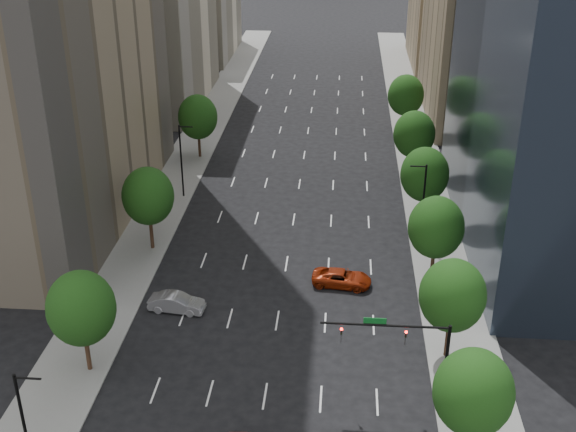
# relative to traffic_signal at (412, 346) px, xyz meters

# --- Properties ---
(sidewalk_left) EXTENTS (6.00, 200.00, 0.15)m
(sidewalk_left) POSITION_rel_traffic_signal_xyz_m (-26.03, 30.00, -5.10)
(sidewalk_left) COLOR slate
(sidewalk_left) RESTS_ON ground
(sidewalk_right) EXTENTS (6.00, 200.00, 0.15)m
(sidewalk_right) POSITION_rel_traffic_signal_xyz_m (4.97, 30.00, -5.10)
(sidewalk_right) COLOR slate
(sidewalk_right) RESTS_ON ground
(filler_left) EXTENTS (14.00, 26.00, 18.00)m
(filler_left) POSITION_rel_traffic_signal_xyz_m (-35.53, 106.00, 3.83)
(filler_left) COLOR beige
(filler_left) RESTS_ON ground
(parking_tan_right) EXTENTS (14.00, 30.00, 30.00)m
(parking_tan_right) POSITION_rel_traffic_signal_xyz_m (14.47, 70.00, 9.83)
(parking_tan_right) COLOR #8C7759
(parking_tan_right) RESTS_ON ground
(filler_right) EXTENTS (14.00, 26.00, 16.00)m
(filler_right) POSITION_rel_traffic_signal_xyz_m (14.47, 103.00, 2.83)
(filler_right) COLOR #8C7759
(filler_right) RESTS_ON ground
(tree_right_0) EXTENTS (5.20, 5.20, 8.39)m
(tree_right_0) POSITION_rel_traffic_signal_xyz_m (3.47, -5.00, 0.22)
(tree_right_0) COLOR #382316
(tree_right_0) RESTS_ON ground
(tree_right_1) EXTENTS (5.20, 5.20, 8.75)m
(tree_right_1) POSITION_rel_traffic_signal_xyz_m (3.47, 6.00, 0.58)
(tree_right_1) COLOR #382316
(tree_right_1) RESTS_ON ground
(tree_right_2) EXTENTS (5.20, 5.20, 8.61)m
(tree_right_2) POSITION_rel_traffic_signal_xyz_m (3.47, 18.00, 0.43)
(tree_right_2) COLOR #382316
(tree_right_2) RESTS_ON ground
(tree_right_3) EXTENTS (5.20, 5.20, 8.89)m
(tree_right_3) POSITION_rel_traffic_signal_xyz_m (3.47, 30.00, 0.72)
(tree_right_3) COLOR #382316
(tree_right_3) RESTS_ON ground
(tree_right_4) EXTENTS (5.20, 5.20, 8.46)m
(tree_right_4) POSITION_rel_traffic_signal_xyz_m (3.47, 44.00, 0.29)
(tree_right_4) COLOR #382316
(tree_right_4) RESTS_ON ground
(tree_right_5) EXTENTS (5.20, 5.20, 8.75)m
(tree_right_5) POSITION_rel_traffic_signal_xyz_m (3.47, 60.00, 0.58)
(tree_right_5) COLOR #382316
(tree_right_5) RESTS_ON ground
(tree_left_0) EXTENTS (5.20, 5.20, 8.75)m
(tree_left_0) POSITION_rel_traffic_signal_xyz_m (-24.53, 2.00, 0.58)
(tree_left_0) COLOR #382316
(tree_left_0) RESTS_ON ground
(tree_left_1) EXTENTS (5.20, 5.20, 8.97)m
(tree_left_1) POSITION_rel_traffic_signal_xyz_m (-24.53, 22.00, 0.79)
(tree_left_1) COLOR #382316
(tree_left_1) RESTS_ON ground
(tree_left_2) EXTENTS (5.20, 5.20, 8.68)m
(tree_left_2) POSITION_rel_traffic_signal_xyz_m (-24.53, 48.00, 0.50)
(tree_left_2) COLOR #382316
(tree_left_2) RESTS_ON ground
(streetlight_rn) EXTENTS (1.70, 0.20, 9.00)m
(streetlight_rn) POSITION_rel_traffic_signal_xyz_m (2.91, 25.00, -0.33)
(streetlight_rn) COLOR black
(streetlight_rn) RESTS_ON ground
(streetlight_ls) EXTENTS (1.70, 0.20, 9.00)m
(streetlight_ls) POSITION_rel_traffic_signal_xyz_m (-23.96, -10.00, -0.33)
(streetlight_ls) COLOR black
(streetlight_ls) RESTS_ON ground
(streetlight_ln) EXTENTS (1.70, 0.20, 9.00)m
(streetlight_ln) POSITION_rel_traffic_signal_xyz_m (-23.96, 35.00, -0.33)
(streetlight_ln) COLOR black
(streetlight_ln) RESTS_ON ground
(traffic_signal) EXTENTS (9.12, 0.40, 7.38)m
(traffic_signal) POSITION_rel_traffic_signal_xyz_m (0.00, 0.00, 0.00)
(traffic_signal) COLOR black
(traffic_signal) RESTS_ON ground
(car_silver) EXTENTS (5.13, 2.23, 1.64)m
(car_silver) POSITION_rel_traffic_signal_xyz_m (-19.53, 10.84, -4.35)
(car_silver) COLOR gray
(car_silver) RESTS_ON ground
(car_red_far) EXTENTS (5.80, 3.17, 1.54)m
(car_red_far) POSITION_rel_traffic_signal_xyz_m (-5.03, 16.34, -4.40)
(car_red_far) COLOR maroon
(car_red_far) RESTS_ON ground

